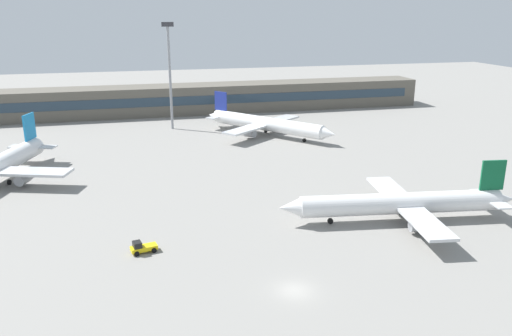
{
  "coord_description": "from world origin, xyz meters",
  "views": [
    {
      "loc": [
        -17.64,
        -51.73,
        32.26
      ],
      "look_at": [
        5.16,
        40.0,
        3.0
      ],
      "focal_mm": 36.01,
      "sensor_mm": 36.0,
      "label": 1
    }
  ],
  "objects_px": {
    "airplane_far": "(267,124)",
    "floodlight_tower_west": "(170,69)",
    "baggage_tug_yellow": "(142,247)",
    "airplane_near": "(399,204)"
  },
  "relations": [
    {
      "from": "baggage_tug_yellow",
      "to": "floodlight_tower_west",
      "type": "bearing_deg",
      "value": 81.84
    },
    {
      "from": "airplane_far",
      "to": "floodlight_tower_west",
      "type": "xyz_separation_m",
      "value": [
        -23.76,
        14.35,
        13.49
      ]
    },
    {
      "from": "floodlight_tower_west",
      "to": "airplane_near",
      "type": "bearing_deg",
      "value": -68.96
    },
    {
      "from": "airplane_far",
      "to": "floodlight_tower_west",
      "type": "bearing_deg",
      "value": 148.87
    },
    {
      "from": "airplane_near",
      "to": "airplane_far",
      "type": "bearing_deg",
      "value": 94.89
    },
    {
      "from": "airplane_near",
      "to": "floodlight_tower_west",
      "type": "height_order",
      "value": "floodlight_tower_west"
    },
    {
      "from": "airplane_near",
      "to": "floodlight_tower_west",
      "type": "distance_m",
      "value": 81.91
    },
    {
      "from": "floodlight_tower_west",
      "to": "airplane_far",
      "type": "bearing_deg",
      "value": -31.13
    },
    {
      "from": "airplane_near",
      "to": "baggage_tug_yellow",
      "type": "bearing_deg",
      "value": -177.68
    },
    {
      "from": "airplane_near",
      "to": "airplane_far",
      "type": "relative_size",
      "value": 1.14
    }
  ]
}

